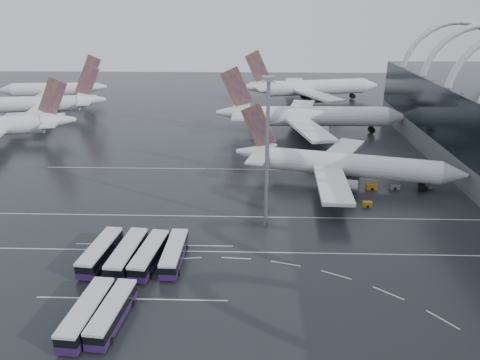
{
  "coord_description": "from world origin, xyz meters",
  "views": [
    {
      "loc": [
        -6.43,
        -72.57,
        40.73
      ],
      "look_at": [
        -9.17,
        14.31,
        7.0
      ],
      "focal_mm": 35.0,
      "sensor_mm": 36.0,
      "label": 1
    }
  ],
  "objects_px": {
    "bus_row_near_c": "(149,255)",
    "gse_cart_belly_e": "(372,186)",
    "bus_row_near_b": "(127,254)",
    "gse_cart_belly_b": "(394,186)",
    "floodlight_mast": "(267,136)",
    "jet_remote_mid": "(47,104)",
    "bus_row_near_a": "(100,252)",
    "gse_cart_belly_a": "(367,204)",
    "bus_row_far_b": "(112,313)",
    "jet_remote_west": "(4,125)",
    "bus_row_near_d": "(174,253)",
    "bus_row_far_a": "(87,313)",
    "airliner_gate_c": "(309,88)",
    "airliner_gate_b": "(308,117)",
    "airliner_main": "(341,165)",
    "gse_cart_belly_d": "(425,185)",
    "jet_remote_far": "(55,90)"
  },
  "relations": [
    {
      "from": "airliner_gate_b",
      "to": "bus_row_near_b",
      "type": "height_order",
      "value": "airliner_gate_b"
    },
    {
      "from": "bus_row_near_b",
      "to": "gse_cart_belly_e",
      "type": "distance_m",
      "value": 58.42
    },
    {
      "from": "airliner_main",
      "to": "jet_remote_west",
      "type": "height_order",
      "value": "jet_remote_west"
    },
    {
      "from": "gse_cart_belly_a",
      "to": "gse_cart_belly_e",
      "type": "distance_m",
      "value": 10.13
    },
    {
      "from": "bus_row_near_d",
      "to": "gse_cart_belly_b",
      "type": "distance_m",
      "value": 56.41
    },
    {
      "from": "gse_cart_belly_e",
      "to": "bus_row_far_b",
      "type": "bearing_deg",
      "value": -133.03
    },
    {
      "from": "jet_remote_west",
      "to": "bus_row_near_d",
      "type": "distance_m",
      "value": 93.21
    },
    {
      "from": "bus_row_near_a",
      "to": "bus_row_near_d",
      "type": "distance_m",
      "value": 12.23
    },
    {
      "from": "bus_row_near_a",
      "to": "floodlight_mast",
      "type": "distance_m",
      "value": 34.87
    },
    {
      "from": "airliner_main",
      "to": "gse_cart_belly_d",
      "type": "xyz_separation_m",
      "value": [
        19.11,
        -2.76,
        -3.83
      ]
    },
    {
      "from": "jet_remote_far",
      "to": "floodlight_mast",
      "type": "height_order",
      "value": "floodlight_mast"
    },
    {
      "from": "airliner_main",
      "to": "floodlight_mast",
      "type": "distance_m",
      "value": 32.22
    },
    {
      "from": "jet_remote_west",
      "to": "jet_remote_mid",
      "type": "xyz_separation_m",
      "value": [
        -0.04,
        31.46,
        -0.0
      ]
    },
    {
      "from": "bus_row_near_b",
      "to": "gse_cart_belly_b",
      "type": "height_order",
      "value": "bus_row_near_b"
    },
    {
      "from": "airliner_gate_c",
      "to": "gse_cart_belly_b",
      "type": "relative_size",
      "value": 26.74
    },
    {
      "from": "bus_row_near_b",
      "to": "gse_cart_belly_a",
      "type": "distance_m",
      "value": 50.65
    },
    {
      "from": "bus_row_near_c",
      "to": "gse_cart_belly_b",
      "type": "xyz_separation_m",
      "value": [
        49.24,
        34.37,
        -1.11
      ]
    },
    {
      "from": "jet_remote_mid",
      "to": "bus_row_near_d",
      "type": "xyz_separation_m",
      "value": [
        63.05,
        -100.07,
        -3.31
      ]
    },
    {
      "from": "airliner_gate_c",
      "to": "gse_cart_belly_e",
      "type": "bearing_deg",
      "value": -100.71
    },
    {
      "from": "jet_remote_west",
      "to": "bus_row_far_b",
      "type": "distance_m",
      "value": 102.07
    },
    {
      "from": "floodlight_mast",
      "to": "gse_cart_belly_a",
      "type": "relative_size",
      "value": 14.71
    },
    {
      "from": "jet_remote_west",
      "to": "bus_row_far_a",
      "type": "height_order",
      "value": "jet_remote_west"
    },
    {
      "from": "bus_row_near_a",
      "to": "bus_row_near_b",
      "type": "bearing_deg",
      "value": -91.45
    },
    {
      "from": "bus_row_far_b",
      "to": "gse_cart_belly_e",
      "type": "xyz_separation_m",
      "value": [
        45.71,
        48.97,
        -0.97
      ]
    },
    {
      "from": "airliner_gate_b",
      "to": "bus_row_near_b",
      "type": "xyz_separation_m",
      "value": [
        -37.8,
        -81.9,
        -3.55
      ]
    },
    {
      "from": "bus_row_far_b",
      "to": "gse_cart_belly_b",
      "type": "distance_m",
      "value": 71.05
    },
    {
      "from": "jet_remote_mid",
      "to": "gse_cart_belly_a",
      "type": "bearing_deg",
      "value": 132.85
    },
    {
      "from": "airliner_gate_b",
      "to": "bus_row_near_a",
      "type": "height_order",
      "value": "airliner_gate_b"
    },
    {
      "from": "airliner_gate_b",
      "to": "airliner_main",
      "type": "bearing_deg",
      "value": -86.36
    },
    {
      "from": "gse_cart_belly_a",
      "to": "bus_row_far_a",
      "type": "bearing_deg",
      "value": -139.15
    },
    {
      "from": "airliner_gate_b",
      "to": "gse_cart_belly_d",
      "type": "xyz_separation_m",
      "value": [
        22.33,
        -46.95,
        -4.66
      ]
    },
    {
      "from": "bus_row_near_a",
      "to": "airliner_main",
      "type": "bearing_deg",
      "value": -44.86
    },
    {
      "from": "bus_row_near_c",
      "to": "bus_row_near_d",
      "type": "distance_m",
      "value": 4.03
    },
    {
      "from": "bus_row_near_a",
      "to": "gse_cart_belly_a",
      "type": "relative_size",
      "value": 6.74
    },
    {
      "from": "bus_row_near_d",
      "to": "gse_cart_belly_e",
      "type": "height_order",
      "value": "bus_row_near_d"
    },
    {
      "from": "bus_row_near_d",
      "to": "gse_cart_belly_b",
      "type": "xyz_separation_m",
      "value": [
        45.29,
        33.61,
        -1.05
      ]
    },
    {
      "from": "jet_remote_far",
      "to": "bus_row_far_b",
      "type": "relative_size",
      "value": 3.62
    },
    {
      "from": "gse_cart_belly_e",
      "to": "gse_cart_belly_b",
      "type": "bearing_deg",
      "value": 4.82
    },
    {
      "from": "floodlight_mast",
      "to": "jet_remote_mid",
      "type": "bearing_deg",
      "value": 132.29
    },
    {
      "from": "bus_row_near_c",
      "to": "floodlight_mast",
      "type": "xyz_separation_m",
      "value": [
        19.26,
        14.69,
        16.14
      ]
    },
    {
      "from": "jet_remote_west",
      "to": "bus_row_near_b",
      "type": "xyz_separation_m",
      "value": [
        55.4,
        -69.33,
        -3.19
      ]
    },
    {
      "from": "bus_row_near_c",
      "to": "bus_row_far_b",
      "type": "xyz_separation_m",
      "value": [
        -1.79,
        -15.05,
        -0.07
      ]
    },
    {
      "from": "gse_cart_belly_a",
      "to": "gse_cart_belly_d",
      "type": "relative_size",
      "value": 0.78
    },
    {
      "from": "gse_cart_belly_e",
      "to": "gse_cart_belly_a",
      "type": "bearing_deg",
      "value": -107.93
    },
    {
      "from": "airliner_gate_b",
      "to": "jet_remote_mid",
      "type": "distance_m",
      "value": 95.13
    },
    {
      "from": "bus_row_far_a",
      "to": "bus_row_far_b",
      "type": "bearing_deg",
      "value": -79.45
    },
    {
      "from": "bus_row_far_a",
      "to": "bus_row_far_b",
      "type": "xyz_separation_m",
      "value": [
        3.28,
        0.33,
        -0.1
      ]
    },
    {
      "from": "bus_row_near_c",
      "to": "gse_cart_belly_e",
      "type": "height_order",
      "value": "bus_row_near_c"
    },
    {
      "from": "airliner_main",
      "to": "bus_row_near_b",
      "type": "relative_size",
      "value": 3.92
    },
    {
      "from": "bus_row_far_b",
      "to": "gse_cart_belly_b",
      "type": "xyz_separation_m",
      "value": [
        51.03,
        49.42,
        -1.04
      ]
    }
  ]
}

